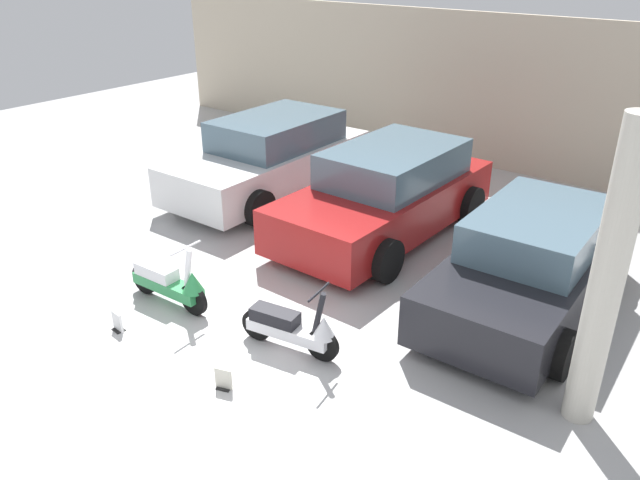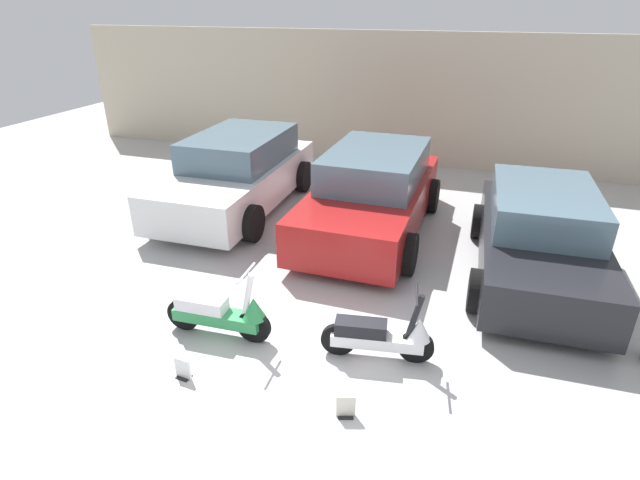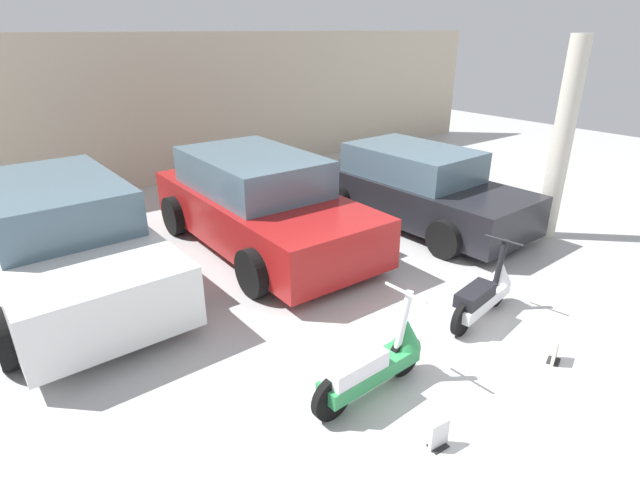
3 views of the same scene
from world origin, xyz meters
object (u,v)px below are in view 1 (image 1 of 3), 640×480
at_px(car_rear_center, 387,194).
at_px(support_column_side, 607,281).
at_px(scooter_front_right, 293,327).
at_px(placard_near_left_scooter, 118,323).
at_px(placard_near_right_scooter, 224,380).
at_px(car_rear_left, 271,157).
at_px(scooter_front_left, 171,282).
at_px(car_rear_right, 530,263).

height_order(car_rear_center, support_column_side, support_column_side).
distance_m(scooter_front_right, placard_near_left_scooter, 2.32).
xyz_separation_m(placard_near_left_scooter, placard_near_right_scooter, (1.91, 0.03, 0.00)).
xyz_separation_m(placard_near_left_scooter, support_column_side, (5.16, 2.01, 1.50)).
bearing_deg(car_rear_left, placard_near_right_scooter, 35.95).
height_order(scooter_front_right, placard_near_left_scooter, scooter_front_right).
xyz_separation_m(scooter_front_left, support_column_side, (5.11, 1.16, 1.26)).
bearing_deg(car_rear_center, support_column_side, 57.84).
relative_size(car_rear_center, placard_near_left_scooter, 16.86).
xyz_separation_m(placard_near_right_scooter, support_column_side, (3.25, 1.99, 1.50)).
xyz_separation_m(car_rear_left, car_rear_right, (5.65, -1.12, -0.06)).
distance_m(car_rear_center, support_column_side, 4.95).
height_order(scooter_front_left, scooter_front_right, scooter_front_left).
relative_size(scooter_front_left, scooter_front_right, 1.06).
height_order(car_rear_left, support_column_side, support_column_side).
bearing_deg(car_rear_right, car_rear_center, -108.61).
bearing_deg(scooter_front_right, car_rear_right, 47.09).
bearing_deg(car_rear_center, placard_near_right_scooter, 10.91).
height_order(scooter_front_left, placard_near_right_scooter, scooter_front_left).
xyz_separation_m(scooter_front_left, scooter_front_right, (2.00, 0.20, -0.02)).
height_order(scooter_front_right, car_rear_left, car_rear_left).
relative_size(scooter_front_right, car_rear_center, 0.30).
bearing_deg(car_rear_right, scooter_front_left, -54.12).
height_order(scooter_front_left, car_rear_center, car_rear_center).
relative_size(scooter_front_left, car_rear_left, 0.32).
bearing_deg(car_rear_right, scooter_front_right, -35.27).
xyz_separation_m(car_rear_right, placard_near_left_scooter, (-3.87, -3.81, -0.53)).
height_order(car_rear_left, car_rear_center, car_rear_left).
height_order(scooter_front_right, support_column_side, support_column_side).
bearing_deg(scooter_front_left, placard_near_left_scooter, -96.04).
height_order(scooter_front_right, car_rear_right, car_rear_right).
distance_m(car_rear_left, car_rear_center, 2.87).
relative_size(scooter_front_left, car_rear_center, 0.32).
xyz_separation_m(car_rear_center, placard_near_left_scooter, (-1.07, -4.65, -0.59)).
distance_m(car_rear_right, placard_near_left_scooter, 5.46).
relative_size(car_rear_left, support_column_side, 1.36).
distance_m(scooter_front_left, car_rear_left, 4.49).
bearing_deg(car_rear_center, scooter_front_right, 15.97).
relative_size(car_rear_left, car_rear_right, 1.09).
distance_m(car_rear_left, placard_near_right_scooter, 6.17).
xyz_separation_m(car_rear_left, placard_near_left_scooter, (1.78, -4.93, -0.60)).
xyz_separation_m(car_rear_left, placard_near_right_scooter, (3.69, -4.91, -0.60)).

